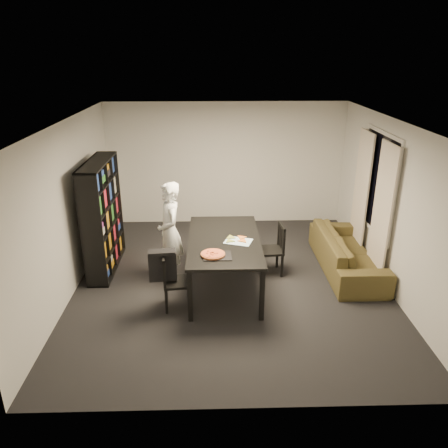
{
  "coord_description": "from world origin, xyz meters",
  "views": [
    {
      "loc": [
        -0.29,
        -6.34,
        3.58
      ],
      "look_at": [
        -0.12,
        -0.05,
        1.05
      ],
      "focal_mm": 35.0,
      "sensor_mm": 36.0,
      "label": 1
    }
  ],
  "objects_px": {
    "dining_table": "(224,244)",
    "chair_right": "(275,246)",
    "bookshelf": "(102,216)",
    "person": "(170,232)",
    "baking_tray": "(217,256)",
    "sofa": "(347,252)",
    "chair_left": "(171,278)",
    "pepperoni_pizza": "(213,254)"
  },
  "relations": [
    {
      "from": "chair_left",
      "to": "pepperoni_pizza",
      "type": "distance_m",
      "value": 0.71
    },
    {
      "from": "dining_table",
      "to": "chair_right",
      "type": "height_order",
      "value": "chair_right"
    },
    {
      "from": "person",
      "to": "bookshelf",
      "type": "bearing_deg",
      "value": -126.66
    },
    {
      "from": "bookshelf",
      "to": "dining_table",
      "type": "xyz_separation_m",
      "value": [
        2.04,
        -0.75,
        -0.19
      ]
    },
    {
      "from": "bookshelf",
      "to": "pepperoni_pizza",
      "type": "distance_m",
      "value": 2.29
    },
    {
      "from": "chair_left",
      "to": "sofa",
      "type": "relative_size",
      "value": 0.4
    },
    {
      "from": "person",
      "to": "baking_tray",
      "type": "bearing_deg",
      "value": 22.63
    },
    {
      "from": "dining_table",
      "to": "baking_tray",
      "type": "height_order",
      "value": "baking_tray"
    },
    {
      "from": "bookshelf",
      "to": "person",
      "type": "distance_m",
      "value": 1.25
    },
    {
      "from": "chair_left",
      "to": "baking_tray",
      "type": "height_order",
      "value": "chair_left"
    },
    {
      "from": "chair_left",
      "to": "chair_right",
      "type": "bearing_deg",
      "value": -64.22
    },
    {
      "from": "chair_right",
      "to": "pepperoni_pizza",
      "type": "bearing_deg",
      "value": -50.84
    },
    {
      "from": "bookshelf",
      "to": "chair_right",
      "type": "relative_size",
      "value": 2.16
    },
    {
      "from": "baking_tray",
      "to": "sofa",
      "type": "distance_m",
      "value": 2.58
    },
    {
      "from": "bookshelf",
      "to": "chair_left",
      "type": "relative_size",
      "value": 2.2
    },
    {
      "from": "chair_left",
      "to": "baking_tray",
      "type": "distance_m",
      "value": 0.76
    },
    {
      "from": "bookshelf",
      "to": "person",
      "type": "bearing_deg",
      "value": -19.87
    },
    {
      "from": "chair_right",
      "to": "sofa",
      "type": "distance_m",
      "value": 1.29
    },
    {
      "from": "chair_left",
      "to": "chair_right",
      "type": "xyz_separation_m",
      "value": [
        1.66,
        1.04,
        0.01
      ]
    },
    {
      "from": "bookshelf",
      "to": "pepperoni_pizza",
      "type": "height_order",
      "value": "bookshelf"
    },
    {
      "from": "bookshelf",
      "to": "person",
      "type": "height_order",
      "value": "bookshelf"
    },
    {
      "from": "chair_left",
      "to": "pepperoni_pizza",
      "type": "height_order",
      "value": "pepperoni_pizza"
    },
    {
      "from": "chair_left",
      "to": "pepperoni_pizza",
      "type": "xyz_separation_m",
      "value": [
        0.61,
        0.0,
        0.37
      ]
    },
    {
      "from": "chair_right",
      "to": "baking_tray",
      "type": "distance_m",
      "value": 1.48
    },
    {
      "from": "baking_tray",
      "to": "sofa",
      "type": "xyz_separation_m",
      "value": [
        2.26,
        1.14,
        -0.52
      ]
    },
    {
      "from": "chair_left",
      "to": "sofa",
      "type": "height_order",
      "value": "chair_left"
    },
    {
      "from": "bookshelf",
      "to": "baking_tray",
      "type": "bearing_deg",
      "value": -34.87
    },
    {
      "from": "chair_left",
      "to": "baking_tray",
      "type": "bearing_deg",
      "value": -97.35
    },
    {
      "from": "chair_left",
      "to": "person",
      "type": "height_order",
      "value": "person"
    },
    {
      "from": "chair_right",
      "to": "sofa",
      "type": "relative_size",
      "value": 0.4
    },
    {
      "from": "baking_tray",
      "to": "sofa",
      "type": "relative_size",
      "value": 0.18
    },
    {
      "from": "baking_tray",
      "to": "pepperoni_pizza",
      "type": "xyz_separation_m",
      "value": [
        -0.06,
        0.01,
        0.02
      ]
    },
    {
      "from": "dining_table",
      "to": "person",
      "type": "bearing_deg",
      "value": 159.34
    },
    {
      "from": "chair_right",
      "to": "person",
      "type": "distance_m",
      "value": 1.78
    },
    {
      "from": "chair_right",
      "to": "sofa",
      "type": "height_order",
      "value": "chair_right"
    },
    {
      "from": "bookshelf",
      "to": "chair_left",
      "type": "distance_m",
      "value": 1.88
    },
    {
      "from": "sofa",
      "to": "pepperoni_pizza",
      "type": "bearing_deg",
      "value": 115.92
    },
    {
      "from": "chair_right",
      "to": "pepperoni_pizza",
      "type": "distance_m",
      "value": 1.52
    },
    {
      "from": "chair_right",
      "to": "pepperoni_pizza",
      "type": "height_order",
      "value": "chair_right"
    },
    {
      "from": "dining_table",
      "to": "bookshelf",
      "type": "bearing_deg",
      "value": 159.79
    },
    {
      "from": "chair_right",
      "to": "sofa",
      "type": "xyz_separation_m",
      "value": [
        1.27,
        0.09,
        -0.18
      ]
    },
    {
      "from": "person",
      "to": "pepperoni_pizza",
      "type": "height_order",
      "value": "person"
    }
  ]
}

